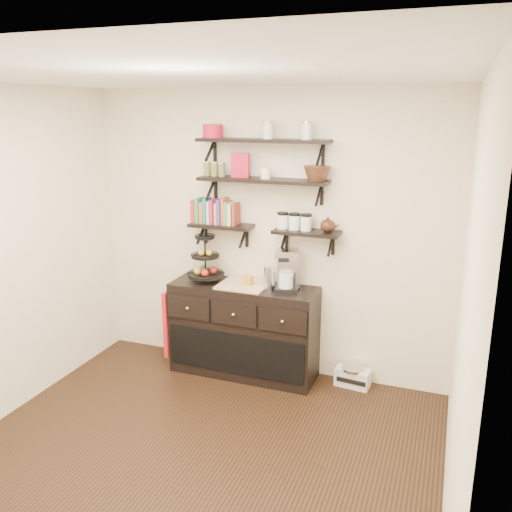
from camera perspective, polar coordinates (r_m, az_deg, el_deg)
The scene contains 22 objects.
floor at distance 4.22m, azimuth -7.38°, elevation -21.27°, with size 3.50×3.50×0.00m, color black.
ceiling at distance 3.41m, azimuth -8.99°, elevation 18.35°, with size 3.50×3.50×0.02m, color white.
back_wall at distance 5.14m, azimuth 1.18°, elevation 2.24°, with size 3.50×0.02×2.70m, color #ECE4C8.
right_wall at distance 3.19m, azimuth 20.97°, elevation -7.02°, with size 0.02×3.50×2.70m, color #ECE4C8.
shelf_top at distance 4.89m, azimuth 0.72°, elevation 12.03°, with size 1.20×0.27×0.23m.
shelf_mid at distance 4.92m, azimuth 0.71°, elevation 7.95°, with size 1.20×0.27×0.23m.
shelf_low_left at distance 5.16m, azimuth -3.66°, elevation 3.16°, with size 0.60×0.25×0.23m.
shelf_low_right at distance 4.89m, azimuth 5.38°, elevation 2.44°, with size 0.60×0.25×0.23m.
cookbooks at distance 5.16m, azimuth -4.23°, elevation 4.69°, with size 0.43×0.15×0.26m.
glass_canisters at distance 4.90m, azimuth 4.05°, elevation 3.54°, with size 0.32×0.10×0.13m.
sideboard at distance 5.25m, azimuth -1.28°, elevation -7.76°, with size 1.40×0.50×0.92m.
fruit_stand at distance 5.20m, azimuth -5.30°, elevation -0.78°, with size 0.35×0.35×0.51m.
candle at distance 5.06m, azimuth -0.87°, elevation -2.58°, with size 0.08×0.08×0.08m, color #A57726.
coffee_maker at distance 4.93m, azimuth 3.33°, elevation -1.54°, with size 0.25×0.25×0.39m.
thermal_carafe at distance 4.96m, azimuth 1.43°, elevation -2.32°, with size 0.11×0.11×0.22m, color silver.
apron at distance 5.46m, azimuth -8.87°, elevation -6.81°, with size 0.04×0.28×0.66m, color maroon.
radio at distance 5.25m, azimuth 10.14°, elevation -12.39°, with size 0.33×0.23×0.19m.
recipe_box at distance 4.98m, azimuth -1.66°, elevation 9.52°, with size 0.16×0.06×0.22m, color #AD132E.
walnut_bowl at distance 4.76m, azimuth 6.43°, elevation 8.63°, with size 0.24×0.24×0.13m, color black, non-canonical shape.
ramekins at distance 4.90m, azimuth 1.05°, elevation 8.70°, with size 0.09×0.09×0.10m, color white.
teapot at distance 4.82m, azimuth 7.57°, elevation 3.30°, with size 0.18×0.14×0.14m, color #341A0F, non-canonical shape.
red_pot at distance 5.07m, azimuth -4.57°, elevation 12.98°, with size 0.18×0.18×0.12m, color #AD132E.
Camera 1 is at (1.65, -2.98, 2.50)m, focal length 38.00 mm.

